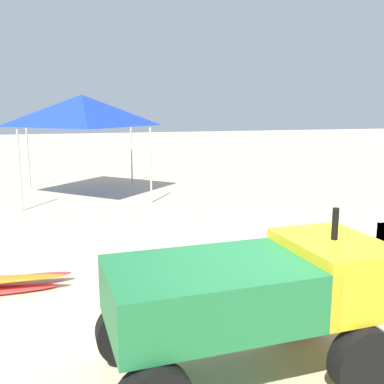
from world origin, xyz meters
TOP-DOWN VIEW (x-y plane):
  - ground at (0.00, 0.00)m, footprint 80.00×80.00m
  - utility_cart at (-0.52, -0.24)m, footprint 2.58×1.35m
  - popup_canopy at (-1.47, 8.89)m, footprint 3.16×3.16m

SIDE VIEW (x-z plane):
  - ground at x=0.00m, z-range 0.00..0.00m
  - utility_cart at x=-0.52m, z-range 0.03..1.53m
  - popup_canopy at x=-1.47m, z-range 0.96..3.71m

